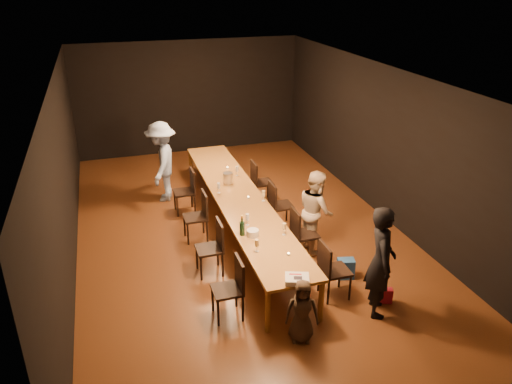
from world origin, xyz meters
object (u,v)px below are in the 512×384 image
object	(u,v)px
chair_right_0	(335,270)
plate_stack	(253,233)
chair_left_2	(195,217)
woman_tan	(316,210)
man_blue	(162,162)
chair_left_3	(184,191)
champagne_bottle	(242,225)
woman_birthday	(381,262)
birthday_cake	(297,279)
chair_right_1	(305,233)
child	(302,311)
chair_right_2	(281,205)
ice_bucket	(228,178)
chair_right_3	(262,182)
table	(239,199)
chair_left_0	(227,289)
chair_left_1	(209,248)

from	to	relation	value
chair_right_0	plate_stack	xyz separation A→B (m)	(-1.04, 0.90, 0.34)
chair_left_2	woman_tan	xyz separation A→B (m)	(2.00, -0.94, 0.28)
man_blue	plate_stack	xyz separation A→B (m)	(0.98, -3.47, -0.07)
chair_left_3	champagne_bottle	xyz separation A→B (m)	(0.51, -2.62, 0.46)
woman_birthday	birthday_cake	world-z (taller)	woman_birthday
chair_right_1	child	bearing A→B (deg)	-23.53
chair_left_3	birthday_cake	bearing A→B (deg)	-168.06
chair_right_2	man_blue	size ratio (longest dim) A/B	0.53
chair_right_1	ice_bucket	bearing A→B (deg)	-155.22
chair_right_1	chair_right_3	xyz separation A→B (m)	(0.00, 2.40, 0.00)
chair_right_0	man_blue	bearing A→B (deg)	-155.18
chair_right_2	chair_left_3	xyz separation A→B (m)	(-1.70, 1.20, 0.00)
plate_stack	chair_right_3	bearing A→B (deg)	68.94
table	champagne_bottle	xyz separation A→B (m)	(-0.34, -1.42, 0.22)
chair_right_2	chair_left_2	size ratio (longest dim) A/B	1.00
chair_right_3	man_blue	bearing A→B (deg)	-110.85
table	chair_right_3	world-z (taller)	chair_right_3
chair_right_2	ice_bucket	xyz separation A→B (m)	(-0.88, 0.71, 0.39)
chair_right_3	champagne_bottle	xyz separation A→B (m)	(-1.19, -2.62, 0.46)
chair_left_0	chair_left_1	size ratio (longest dim) A/B	1.00
table	chair_left_3	bearing A→B (deg)	125.31
champagne_bottle	chair_right_2	bearing A→B (deg)	49.97
chair_right_0	chair_right_1	distance (m)	1.20
child	chair_right_3	bearing A→B (deg)	97.64
chair_right_0	birthday_cake	size ratio (longest dim) A/B	2.35
plate_stack	chair_right_1	bearing A→B (deg)	16.24
table	chair_left_0	distance (m)	2.56
chair_right_1	chair_left_2	size ratio (longest dim) A/B	1.00
table	chair_left_1	bearing A→B (deg)	-125.31
chair_left_0	champagne_bottle	xyz separation A→B (m)	(0.51, 0.98, 0.46)
woman_tan	champagne_bottle	xyz separation A→B (m)	(-1.49, -0.48, 0.18)
table	woman_birthday	distance (m)	3.21
chair_left_0	birthday_cake	bearing A→B (deg)	-119.96
chair_right_3	ice_bucket	bearing A→B (deg)	-61.15
birthday_cake	plate_stack	world-z (taller)	plate_stack
child	champagne_bottle	size ratio (longest dim) A/B	2.65
child	birthday_cake	bearing A→B (deg)	102.69
table	ice_bucket	size ratio (longest dim) A/B	27.74
woman_tan	man_blue	bearing A→B (deg)	41.30
chair_right_1	man_blue	distance (m)	3.78
chair_left_0	champagne_bottle	world-z (taller)	champagne_bottle
child	plate_stack	xyz separation A→B (m)	(-0.18, 1.68, 0.34)
table	chair_right_2	xyz separation A→B (m)	(0.85, 0.00, -0.24)
chair_left_2	woman_birthday	world-z (taller)	woman_birthday
chair_left_3	chair_left_0	bearing A→B (deg)	-180.00
man_blue	plate_stack	bearing A→B (deg)	32.50
woman_tan	plate_stack	distance (m)	1.45
ice_bucket	woman_tan	bearing A→B (deg)	-54.48
chair_left_2	woman_tan	world-z (taller)	woman_tan
chair_right_2	chair_right_3	xyz separation A→B (m)	(0.00, 1.20, 0.00)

